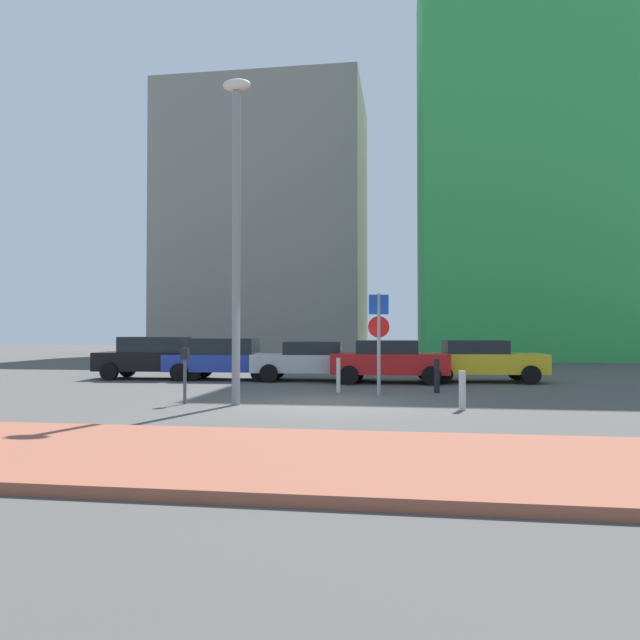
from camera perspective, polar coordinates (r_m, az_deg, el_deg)
ground_plane at (r=14.39m, az=0.17°, el=-8.21°), size 120.00×120.00×0.00m
sidewalk_brick at (r=8.08m, az=-6.48°, el=-13.27°), size 40.00×3.84×0.14m
parked_car_black at (r=22.61m, az=-15.69°, el=-3.52°), size 4.60×2.16×1.58m
parked_car_blue at (r=21.73m, az=-9.31°, el=-3.69°), size 4.38×2.16×1.53m
parked_car_silver at (r=20.97m, az=-0.62°, el=-3.97°), size 4.48×2.20×1.41m
parked_car_red at (r=20.27m, az=6.74°, el=-3.94°), size 4.09×2.22×1.47m
parked_car_yellow at (r=21.15m, az=15.44°, el=-3.82°), size 4.38×2.22×1.46m
parking_sign_post at (r=16.26m, az=5.80°, el=-1.10°), size 0.59×0.15×2.83m
parking_meter at (r=14.59m, az=-13.14°, el=-4.58°), size 0.18×0.14×1.37m
street_lamp at (r=14.44m, az=-8.22°, el=10.18°), size 0.70×0.36×7.93m
traffic_bollard_near at (r=17.13m, az=11.41°, el=-5.39°), size 0.16×0.16×0.99m
traffic_bollard_mid at (r=16.97m, az=1.82°, el=-5.44°), size 0.12×0.12×1.00m
traffic_bollard_far at (r=13.54m, az=13.82°, el=-6.74°), size 0.16×0.16×0.88m
building_colorful_midrise at (r=45.87m, az=20.74°, el=15.52°), size 16.82×16.74×29.74m
building_under_construction at (r=46.32m, az=-5.21°, el=9.18°), size 15.07×10.67×20.15m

